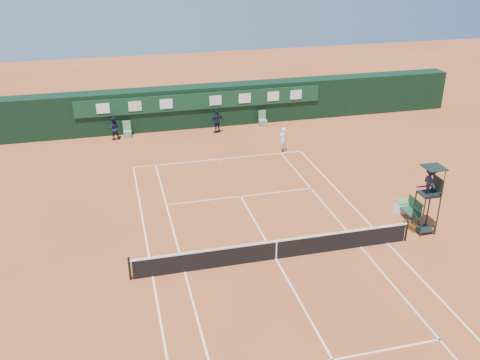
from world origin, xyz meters
name	(u,v)px	position (x,y,z in m)	size (l,w,h in m)	color
ground	(276,259)	(0.00, 0.00, 0.00)	(90.00, 90.00, 0.00)	#BB572C
court_lines	(276,259)	(0.00, 0.00, 0.01)	(11.05, 23.85, 0.01)	silver
tennis_net	(276,249)	(0.00, 0.00, 0.51)	(12.90, 0.10, 1.10)	black
back_wall	(200,106)	(0.00, 18.74, 1.51)	(40.00, 1.65, 3.00)	black
linesman_chair_left	(127,133)	(-5.50, 17.48, 0.32)	(0.55, 0.50, 1.15)	#598866
linesman_chair_right	(263,122)	(4.50, 17.48, 0.32)	(0.55, 0.50, 1.15)	#5F916C
umpire_chair	(430,186)	(7.67, 0.57, 2.46)	(0.96, 0.95, 3.42)	black
player_bench	(412,208)	(7.77, 1.85, 0.60)	(0.56, 1.20, 1.10)	#1B452B
tennis_bag	(411,226)	(7.27, 0.95, 0.14)	(0.34, 0.77, 0.29)	black
cooler	(401,206)	(7.65, 2.62, 0.33)	(0.57, 0.57, 0.65)	white
tennis_ball	(241,190)	(0.22, 7.17, 0.04)	(0.07, 0.07, 0.07)	#CAE635
player	(283,140)	(4.30, 12.13, 0.84)	(0.62, 0.40, 1.69)	white
ball_kid_left	(114,128)	(-6.40, 17.21, 0.81)	(0.79, 0.62, 1.63)	black
ball_kid_right	(217,121)	(0.86, 16.79, 0.86)	(1.01, 0.42, 1.72)	black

